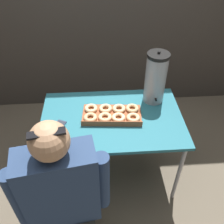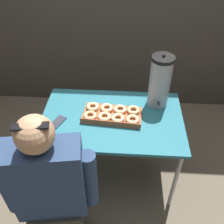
{
  "view_description": "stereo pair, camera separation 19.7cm",
  "coord_description": "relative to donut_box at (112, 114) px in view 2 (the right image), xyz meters",
  "views": [
    {
      "loc": [
        -0.1,
        -1.48,
        2.06
      ],
      "look_at": [
        0.0,
        0.0,
        0.77
      ],
      "focal_mm": 40.0,
      "sensor_mm": 36.0,
      "label": 1
    },
    {
      "loc": [
        0.1,
        -1.48,
        2.06
      ],
      "look_at": [
        0.0,
        0.0,
        0.77
      ],
      "focal_mm": 40.0,
      "sensor_mm": 36.0,
      "label": 2
    }
  ],
  "objects": [
    {
      "name": "ground_plane",
      "position": [
        -0.0,
        -0.02,
        -0.73
      ],
      "size": [
        12.0,
        12.0,
        0.0
      ],
      "primitive_type": "plane",
      "color": "brown"
    },
    {
      "name": "coffee_urn",
      "position": [
        0.37,
        0.19,
        0.2
      ],
      "size": [
        0.18,
        0.2,
        0.47
      ],
      "color": "#939399",
      "rests_on": "folding_table"
    },
    {
      "name": "donut_box",
      "position": [
        0.0,
        0.0,
        0.0
      ],
      "size": [
        0.49,
        0.29,
        0.05
      ],
      "rotation": [
        0.0,
        0.0,
        -0.08
      ],
      "color": "brown",
      "rests_on": "folding_table"
    },
    {
      "name": "person_seated",
      "position": [
        -0.35,
        -0.65,
        -0.14
      ],
      "size": [
        0.6,
        0.3,
        1.25
      ],
      "rotation": [
        0.0,
        0.0,
        3.3
      ],
      "color": "#33332D",
      "rests_on": "ground"
    },
    {
      "name": "cell_phone",
      "position": [
        -0.42,
        -0.1,
        -0.02
      ],
      "size": [
        0.12,
        0.16,
        0.01
      ],
      "rotation": [
        0.0,
        0.0,
        -0.42
      ],
      "color": "#2D334C",
      "rests_on": "folding_table"
    },
    {
      "name": "folding_table",
      "position": [
        -0.0,
        -0.02,
        -0.07
      ],
      "size": [
        1.14,
        0.73,
        0.71
      ],
      "color": "#236675",
      "rests_on": "ground"
    }
  ]
}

